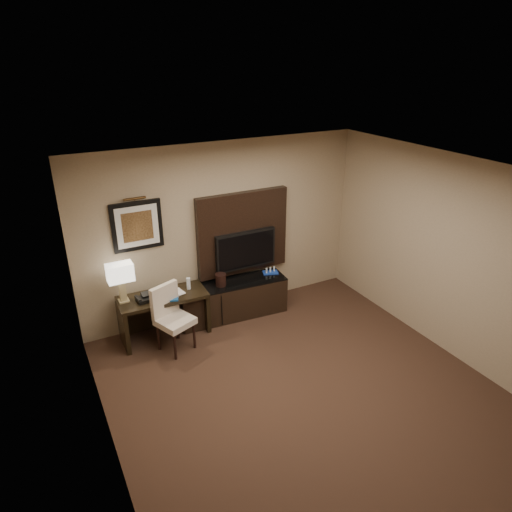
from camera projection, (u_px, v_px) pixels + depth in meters
floor at (311, 400)px, 5.51m from camera, size 4.50×5.00×0.01m
ceiling at (324, 181)px, 4.41m from camera, size 4.50×5.00×0.01m
wall_back at (223, 230)px, 6.98m from camera, size 4.50×0.01×2.70m
wall_left at (105, 362)px, 4.00m from camera, size 0.01×5.00×2.70m
wall_right at (460, 262)px, 5.91m from camera, size 0.01×5.00×2.70m
desk at (164, 316)px, 6.63m from camera, size 1.27×0.59×0.67m
credenza at (232, 299)px, 7.16m from camera, size 1.73×0.60×0.59m
tv_wall_panel at (243, 233)px, 7.09m from camera, size 1.50×0.12×1.30m
tv at (246, 250)px, 7.11m from camera, size 1.00×0.08×0.60m
artwork at (137, 226)px, 6.28m from camera, size 0.70×0.04×0.70m
picture_light at (135, 199)px, 6.09m from camera, size 0.04×0.04×0.30m
desk_chair at (175, 321)px, 6.28m from camera, size 0.60×0.64×0.92m
table_lamp at (121, 283)px, 6.24m from camera, size 0.39×0.30×0.55m
desk_phone at (144, 297)px, 6.34m from camera, size 0.22×0.20×0.10m
blue_folder at (170, 296)px, 6.46m from camera, size 0.33×0.38×0.02m
book at (172, 288)px, 6.47m from camera, size 0.16×0.05×0.22m
water_bottle at (189, 283)px, 6.64m from camera, size 0.06×0.06×0.18m
ice_bucket at (221, 280)px, 6.92m from camera, size 0.22×0.22×0.19m
minibar_tray at (270, 271)px, 7.33m from camera, size 0.27×0.21×0.09m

